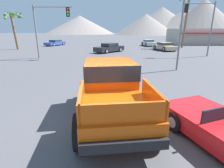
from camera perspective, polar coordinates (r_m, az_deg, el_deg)
ground_plane at (r=6.71m, az=-1.39°, el=-9.58°), size 320.00×320.00×0.00m
orange_pickup_truck at (r=6.18m, az=-0.36°, el=-0.80°), size 2.73×5.07×1.94m
parked_car_blue at (r=37.46m, az=-18.12°, el=12.73°), size 3.38×4.89×1.09m
parked_car_tan at (r=28.33m, az=16.71°, el=11.72°), size 3.00×4.62×1.19m
parked_car_silver at (r=35.52m, az=11.76°, el=13.06°), size 2.29×4.44×1.16m
parked_car_dark at (r=24.98m, az=-0.95°, el=11.80°), size 4.35×4.47×1.23m
traffic_light_main at (r=23.22m, az=26.96°, el=18.43°), size 3.64×0.38×6.03m
traffic_light_crosswalk at (r=20.52m, az=-19.74°, el=18.75°), size 4.13×0.38×5.51m
street_lamp_post at (r=14.48m, az=22.37°, el=23.68°), size 0.90×0.24×8.29m
palm_tree_short at (r=32.11m, az=-29.64°, el=17.88°), size 2.99×3.16×5.94m
palm_tree_leaning at (r=33.92m, az=23.20°, el=22.53°), size 3.14×3.02×9.20m
storefront_building at (r=44.60m, az=26.43°, el=13.79°), size 12.27×8.65×3.24m
distant_mountain_range at (r=133.55m, az=16.17°, el=19.19°), size 132.56×75.60×21.73m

